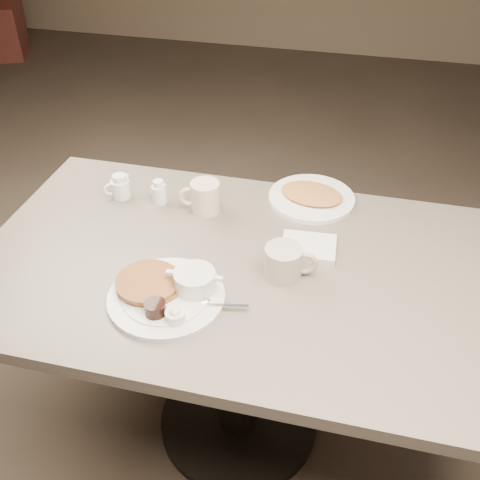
% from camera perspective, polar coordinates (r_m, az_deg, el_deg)
% --- Properties ---
extents(room, '(7.04, 8.04, 2.84)m').
position_cam_1_polar(room, '(1.26, -0.23, 20.86)').
color(room, '#4C3F33').
rests_on(room, ground).
extents(diner_table, '(1.50, 0.90, 0.75)m').
position_cam_1_polar(diner_table, '(1.69, -0.16, -6.87)').
color(diner_table, slate).
rests_on(diner_table, ground).
extents(main_plate, '(0.38, 0.32, 0.07)m').
position_cam_1_polar(main_plate, '(1.47, -7.24, -5.17)').
color(main_plate, silver).
rests_on(main_plate, diner_table).
extents(coffee_mug_near, '(0.15, 0.12, 0.09)m').
position_cam_1_polar(coffee_mug_near, '(1.51, 4.61, -2.22)').
color(coffee_mug_near, '#C1B3A6').
rests_on(coffee_mug_near, diner_table).
extents(napkin, '(0.16, 0.14, 0.02)m').
position_cam_1_polar(napkin, '(1.63, 7.01, -0.70)').
color(napkin, silver).
rests_on(napkin, diner_table).
extents(coffee_mug_far, '(0.14, 0.11, 0.10)m').
position_cam_1_polar(coffee_mug_far, '(1.76, -3.67, 4.42)').
color(coffee_mug_far, beige).
rests_on(coffee_mug_far, diner_table).
extents(creamer_left, '(0.09, 0.08, 0.08)m').
position_cam_1_polar(creamer_left, '(1.87, -12.15, 5.31)').
color(creamer_left, white).
rests_on(creamer_left, diner_table).
extents(creamer_right, '(0.07, 0.05, 0.08)m').
position_cam_1_polar(creamer_right, '(1.82, -8.28, 4.84)').
color(creamer_right, white).
rests_on(creamer_right, diner_table).
extents(hash_plate, '(0.34, 0.34, 0.04)m').
position_cam_1_polar(hash_plate, '(1.84, 7.32, 4.42)').
color(hash_plate, white).
rests_on(hash_plate, diner_table).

